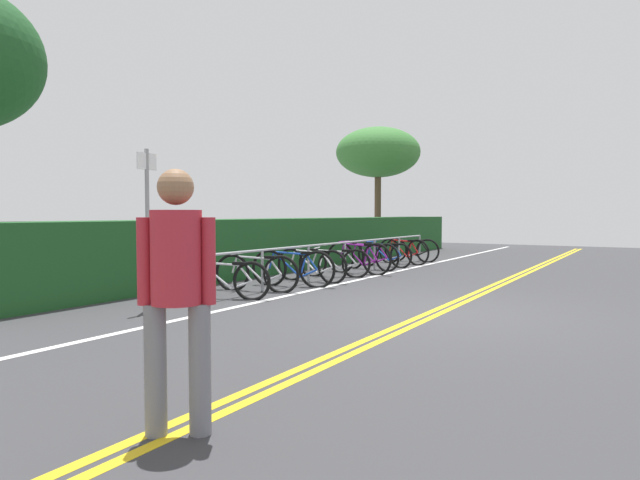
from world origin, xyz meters
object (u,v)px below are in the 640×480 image
Objects in this scene: bicycle_0 at (223,279)px; bicycle_9 at (412,250)px; bicycle_5 at (358,258)px; tree_mid at (378,153)px; bicycle_4 at (334,263)px; bicycle_7 at (384,254)px; bicycle_1 at (257,273)px; bicycle_2 at (293,268)px; bicycle_6 at (370,256)px; bicycle_3 at (311,265)px; bicycle_8 at (403,251)px; sign_post_near at (147,214)px; bike_rack at (345,249)px; pedestrian at (177,283)px.

bicycle_9 reaches higher than bicycle_0.
tree_mid is (8.60, 3.57, 3.44)m from bicycle_5.
bicycle_7 reaches higher than bicycle_4.
bicycle_1 is (0.96, 0.04, 0.02)m from bicycle_0.
bicycle_2 is at bearing -178.54° from bicycle_9.
bicycle_0 is 0.98× the size of bicycle_2.
bicycle_6 reaches higher than bicycle_7.
bicycle_7 is (0.94, 0.02, -0.02)m from bicycle_6.
bicycle_2 is 0.86m from bicycle_3.
bicycle_3 is 1.04× the size of bicycle_7.
sign_post_near reaches higher than bicycle_8.
bicycle_8 reaches higher than bicycle_9.
bicycle_1 is at bearing 179.82° from bicycle_9.
bicycle_5 reaches higher than bicycle_2.
bicycle_6 is at bearing 2.61° from bike_rack.
bicycle_6 is 0.94m from bicycle_7.
sign_post_near is at bearing 177.43° from bicycle_4.
sign_post_near is 0.49× the size of tree_mid.
bicycle_6 reaches higher than bicycle_4.
tree_mid is at bearing 26.69° from bicycle_7.
bicycle_3 is (2.71, -0.03, 0.02)m from bicycle_0.
bike_rack reaches higher than bicycle_1.
bicycle_5 is at bearing -157.46° from tree_mid.
sign_post_near reaches higher than bicycle_2.
sign_post_near reaches higher than bicycle_0.
bicycle_7 reaches higher than bicycle_0.
bicycle_2 is 0.96× the size of bicycle_3.
bicycle_6 is at bearing 11.16° from bicycle_5.
bicycle_8 is at bearing -1.13° from bicycle_1.
bicycle_5 reaches higher than bicycle_9.
bicycle_8 reaches higher than bicycle_4.
bike_rack is 5.72× the size of bicycle_1.
bicycle_8 is 0.88m from bicycle_9.
tree_mid is (6.66, 3.35, 3.49)m from bicycle_7.
pedestrian is at bearing -157.87° from bike_rack.
bicycle_4 is 0.96× the size of bicycle_8.
pedestrian is (-7.23, -3.53, 0.63)m from bicycle_3.
bicycle_2 is 7.27m from pedestrian.
tree_mid reaches higher than bicycle_9.
bicycle_2 reaches higher than bicycle_3.
bicycle_3 is at bearing 26.04° from pedestrian.
bicycle_4 is 0.95× the size of pedestrian.
bicycle_6 is (1.85, 0.04, 0.02)m from bicycle_4.
bicycle_1 reaches higher than bicycle_0.
bike_rack is 1.95× the size of tree_mid.
tree_mid is at bearing 14.49° from bicycle_0.
bicycle_2 is 3.70m from bicycle_6.
tree_mid is at bearing 20.88° from bike_rack.
bicycle_5 is (4.56, -0.17, 0.05)m from bicycle_0.
bicycle_1 is 0.99× the size of bicycle_8.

